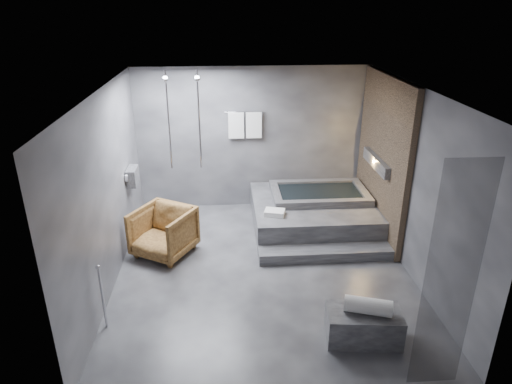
{
  "coord_description": "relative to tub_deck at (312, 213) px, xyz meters",
  "views": [
    {
      "loc": [
        -0.55,
        -6.12,
        3.94
      ],
      "look_at": [
        -0.09,
        0.3,
        1.21
      ],
      "focal_mm": 32.0,
      "sensor_mm": 36.0,
      "label": 1
    }
  ],
  "objects": [
    {
      "name": "tub_deck",
      "position": [
        0.0,
        0.0,
        0.0
      ],
      "size": [
        2.2,
        2.0,
        0.5
      ],
      "primitive_type": "cube",
      "color": "#323234",
      "rests_on": "ground"
    },
    {
      "name": "deck_towel",
      "position": [
        -0.77,
        -0.52,
        0.29
      ],
      "size": [
        0.39,
        0.32,
        0.09
      ],
      "primitive_type": "cube",
      "rotation": [
        0.0,
        0.0,
        -0.25
      ],
      "color": "white",
      "rests_on": "tub_deck"
    },
    {
      "name": "room",
      "position": [
        -0.65,
        -1.21,
        1.48
      ],
      "size": [
        5.0,
        5.04,
        2.82
      ],
      "color": "#2D2D2F",
      "rests_on": "ground"
    },
    {
      "name": "driftwood_chair",
      "position": [
        -2.65,
        -0.83,
        0.15
      ],
      "size": [
        1.19,
        1.2,
        0.81
      ],
      "primitive_type": "imported",
      "rotation": [
        0.0,
        0.0,
        -0.52
      ],
      "color": "#482C12",
      "rests_on": "ground"
    },
    {
      "name": "rolled_towel",
      "position": [
        0.08,
        -3.14,
        0.26
      ],
      "size": [
        0.61,
        0.37,
        0.21
      ],
      "primitive_type": "cylinder",
      "rotation": [
        0.0,
        1.57,
        -0.32
      ],
      "color": "white",
      "rests_on": "concrete_bench"
    },
    {
      "name": "tub_step",
      "position": [
        0.0,
        -1.18,
        -0.16
      ],
      "size": [
        2.2,
        0.36,
        0.18
      ],
      "primitive_type": "cube",
      "color": "#323234",
      "rests_on": "ground"
    },
    {
      "name": "concrete_bench",
      "position": [
        0.06,
        -3.12,
        -0.05
      ],
      "size": [
        0.96,
        0.6,
        0.41
      ],
      "primitive_type": "cube",
      "rotation": [
        0.0,
        0.0,
        -0.11
      ],
      "color": "#313133",
      "rests_on": "ground"
    }
  ]
}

